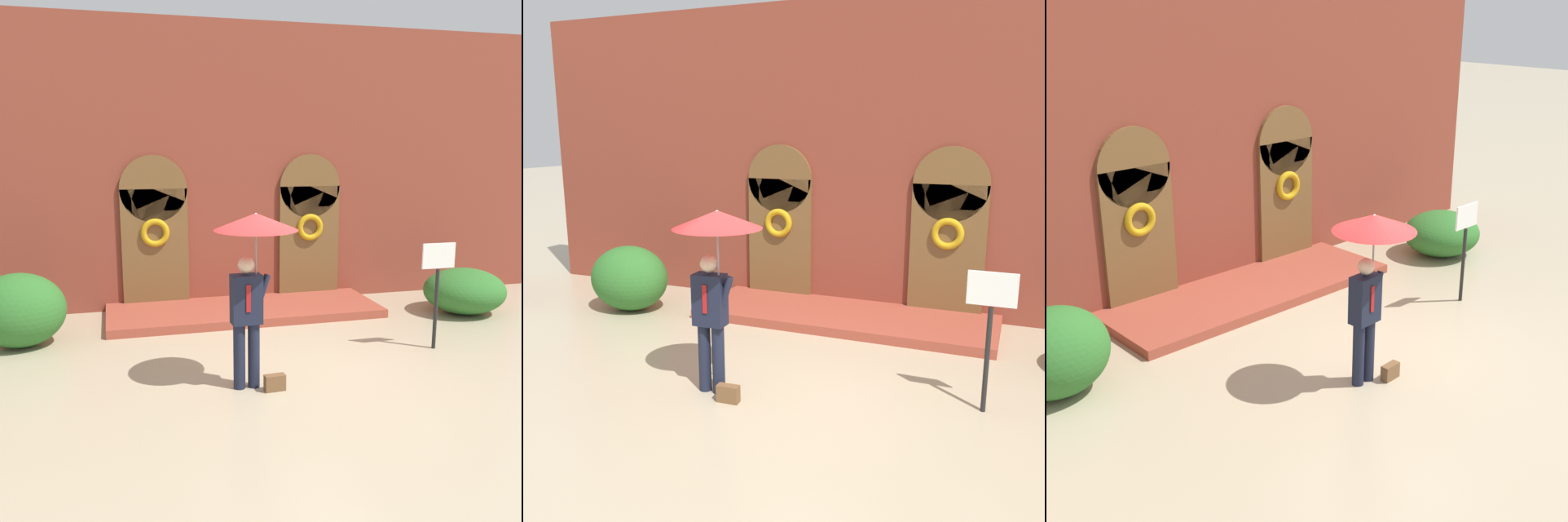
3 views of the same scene
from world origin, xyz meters
TOP-DOWN VIEW (x-y plane):
  - ground_plane at (0.00, 0.00)m, footprint 80.00×80.00m
  - building_facade at (-0.00, 4.15)m, footprint 14.00×2.30m
  - person_with_umbrella at (-0.65, -0.34)m, footprint 1.10×1.10m
  - handbag at (-0.41, -0.54)m, footprint 0.29×0.14m
  - sign_post at (2.53, 0.41)m, footprint 0.56×0.06m
  - shrub_left at (-3.93, 2.19)m, footprint 1.48×1.23m
  - shrub_right at (4.20, 2.12)m, footprint 1.59×1.49m

SIDE VIEW (x-z plane):
  - ground_plane at x=0.00m, z-range 0.00..0.00m
  - handbag at x=-0.41m, z-range 0.00..0.22m
  - shrub_right at x=4.20m, z-range 0.00..0.87m
  - shrub_left at x=-3.93m, z-range 0.00..1.21m
  - sign_post at x=2.53m, z-range 0.30..2.02m
  - person_with_umbrella at x=-0.65m, z-range 0.73..3.09m
  - building_facade at x=0.00m, z-range -0.12..5.48m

